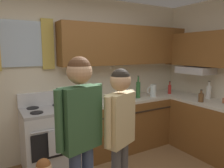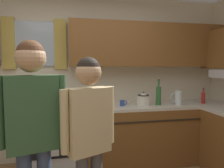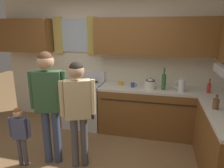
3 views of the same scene
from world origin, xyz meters
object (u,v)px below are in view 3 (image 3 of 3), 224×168
object	(u,v)px
stovetop_kettle	(150,84)
bottle_wine_green	(164,82)
adult_holding_child	(48,96)
small_child	(20,130)
stove_oven	(84,104)
bottle_sauce_red	(209,88)
mug_cobalt_blue	(133,85)
adult_in_plaid	(78,103)
mug_mustard_yellow	(121,83)
water_pitcher	(181,85)
bottle_squat_brown	(216,103)

from	to	relation	value
stovetop_kettle	bottle_wine_green	bearing A→B (deg)	-2.46
adult_holding_child	small_child	xyz separation A→B (m)	(-0.39, -0.19, -0.48)
stove_oven	adult_holding_child	bearing A→B (deg)	-90.82
adult_holding_child	small_child	distance (m)	0.65
bottle_sauce_red	mug_cobalt_blue	xyz separation A→B (m)	(-1.31, 0.05, -0.05)
adult_in_plaid	small_child	size ratio (longest dim) A/B	1.70
adult_holding_child	stovetop_kettle	bearing A→B (deg)	42.27
mug_mustard_yellow	mug_cobalt_blue	distance (m)	0.26
water_pitcher	bottle_wine_green	bearing A→B (deg)	171.45
bottle_squat_brown	bottle_sauce_red	bearing A→B (deg)	85.66
mug_cobalt_blue	stovetop_kettle	xyz separation A→B (m)	(0.32, -0.02, 0.05)
bottle_wine_green	stovetop_kettle	distance (m)	0.24
bottle_wine_green	water_pitcher	distance (m)	0.31
mug_cobalt_blue	small_child	size ratio (longest dim) A/B	0.13
bottle_wine_green	adult_in_plaid	bearing A→B (deg)	-133.57
bottle_squat_brown	adult_in_plaid	distance (m)	1.89
mug_cobalt_blue	adult_holding_child	size ratio (longest dim) A/B	0.07
mug_mustard_yellow	small_child	size ratio (longest dim) A/B	0.13
mug_cobalt_blue	adult_in_plaid	xyz separation A→B (m)	(-0.59, -1.24, 0.03)
stove_oven	mug_mustard_yellow	xyz separation A→B (m)	(0.76, 0.04, 0.48)
adult_holding_child	stove_oven	bearing A→B (deg)	89.18
bottle_squat_brown	adult_in_plaid	xyz separation A→B (m)	(-1.84, -0.44, 0.00)
adult_holding_child	bottle_squat_brown	bearing A→B (deg)	11.09
mug_mustard_yellow	small_child	distance (m)	1.94
bottle_wine_green	water_pitcher	world-z (taller)	bottle_wine_green
stovetop_kettle	adult_holding_child	xyz separation A→B (m)	(-1.34, -1.22, 0.06)
bottle_wine_green	adult_in_plaid	xyz separation A→B (m)	(-1.14, -1.20, -0.07)
bottle_sauce_red	bottle_squat_brown	bearing A→B (deg)	-94.34
stovetop_kettle	small_child	xyz separation A→B (m)	(-1.73, -1.41, -0.42)
bottle_sauce_red	mug_cobalt_blue	bearing A→B (deg)	177.99
stove_oven	bottle_squat_brown	size ratio (longest dim) A/B	5.37
bottle_wine_green	mug_mustard_yellow	size ratio (longest dim) A/B	3.28
bottle_squat_brown	water_pitcher	bearing A→B (deg)	118.77
mug_mustard_yellow	mug_cobalt_blue	xyz separation A→B (m)	(0.25, -0.08, -0.00)
mug_mustard_yellow	mug_cobalt_blue	world-z (taller)	mug_mustard_yellow
bottle_sauce_red	mug_cobalt_blue	distance (m)	1.31
bottle_wine_green	small_child	world-z (taller)	bottle_wine_green
stove_oven	adult_holding_child	distance (m)	1.41
small_child	adult_in_plaid	bearing A→B (deg)	13.44
bottle_wine_green	adult_in_plaid	size ratio (longest dim) A/B	0.25
stove_oven	small_child	distance (m)	1.53
stovetop_kettle	mug_mustard_yellow	bearing A→B (deg)	169.88
small_child	mug_cobalt_blue	bearing A→B (deg)	45.47
stovetop_kettle	water_pitcher	bearing A→B (deg)	-5.88
mug_mustard_yellow	adult_holding_child	size ratio (longest dim) A/B	0.07
mug_mustard_yellow	adult_in_plaid	size ratio (longest dim) A/B	0.08
water_pitcher	bottle_sauce_red	bearing A→B (deg)	4.08
bottle_squat_brown	mug_mustard_yellow	size ratio (longest dim) A/B	1.71
stove_oven	bottle_wine_green	distance (m)	1.67
stove_oven	water_pitcher	size ratio (longest dim) A/B	5.00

